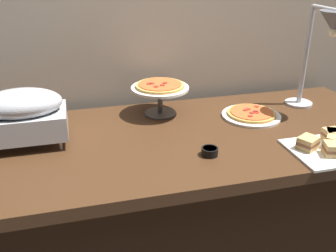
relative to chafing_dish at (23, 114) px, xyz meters
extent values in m
cube|color=tan|center=(0.71, 0.42, 0.30)|extent=(4.40, 0.04, 2.40)
cube|color=#422816|center=(0.71, -0.08, -0.16)|extent=(1.90, 0.84, 0.05)
cube|color=black|center=(0.71, -0.08, -0.54)|extent=(1.75, 0.74, 0.71)
cylinder|color=#B7BABF|center=(0.14, -0.09, -0.12)|extent=(0.01, 0.01, 0.04)
cylinder|color=#B7BABF|center=(0.14, 0.09, -0.12)|extent=(0.01, 0.01, 0.04)
cube|color=#B7BABF|center=(0.00, 0.00, -0.04)|extent=(0.34, 0.22, 0.10)
ellipsoid|color=#B7BABF|center=(0.00, 0.00, 0.04)|extent=(0.32, 0.21, 0.12)
cylinder|color=#B7BABF|center=(1.35, 0.12, -0.13)|extent=(0.14, 0.14, 0.01)
cylinder|color=#B7BABF|center=(1.35, 0.12, 0.12)|extent=(0.02, 0.02, 0.49)
cylinder|color=#B7BABF|center=(1.35, 0.03, 0.36)|extent=(0.02, 0.18, 0.02)
cone|color=#595B60|center=(1.35, -0.05, 0.31)|extent=(0.15, 0.15, 0.10)
sphere|color=#F9EAB2|center=(1.35, -0.05, 0.27)|extent=(0.04, 0.04, 0.04)
cylinder|color=white|center=(1.03, 0.03, -0.13)|extent=(0.29, 0.29, 0.01)
cylinder|color=#C68E42|center=(1.03, 0.03, -0.12)|extent=(0.23, 0.23, 0.01)
cylinder|color=#C65628|center=(1.03, 0.03, -0.11)|extent=(0.21, 0.21, 0.00)
cylinder|color=maroon|center=(1.03, 0.01, -0.11)|extent=(0.02, 0.02, 0.00)
cylinder|color=maroon|center=(1.01, 0.05, -0.11)|extent=(0.02, 0.02, 0.00)
cylinder|color=maroon|center=(1.09, 0.08, -0.11)|extent=(0.02, 0.02, 0.00)
cylinder|color=maroon|center=(1.05, 0.01, -0.11)|extent=(0.02, 0.02, 0.00)
cylinder|color=maroon|center=(1.03, 0.06, -0.11)|extent=(0.02, 0.02, 0.00)
cylinder|color=maroon|center=(1.05, 0.02, -0.11)|extent=(0.02, 0.02, 0.00)
cylinder|color=maroon|center=(1.00, -0.02, -0.11)|extent=(0.02, 0.02, 0.00)
cylinder|color=#595B60|center=(0.61, 0.18, -0.07)|extent=(0.02, 0.02, 0.13)
cylinder|color=#595B60|center=(0.61, 0.18, -0.13)|extent=(0.15, 0.15, 0.01)
cylinder|color=white|center=(0.61, 0.18, 0.00)|extent=(0.28, 0.28, 0.01)
cylinder|color=gold|center=(0.61, 0.18, 0.01)|extent=(0.24, 0.24, 0.01)
cylinder|color=#C65628|center=(0.61, 0.18, 0.02)|extent=(0.21, 0.21, 0.00)
cylinder|color=maroon|center=(0.58, 0.18, 0.02)|extent=(0.02, 0.02, 0.00)
cylinder|color=maroon|center=(0.58, 0.13, 0.02)|extent=(0.02, 0.02, 0.00)
cylinder|color=maroon|center=(0.62, 0.15, 0.02)|extent=(0.02, 0.02, 0.00)
cylinder|color=maroon|center=(0.64, 0.18, 0.02)|extent=(0.02, 0.02, 0.00)
cylinder|color=maroon|center=(0.56, 0.18, 0.02)|extent=(0.02, 0.02, 0.00)
cube|color=white|center=(1.20, -0.38, -0.13)|extent=(0.36, 0.26, 0.01)
cube|color=tan|center=(1.24, -0.31, -0.12)|extent=(0.07, 0.06, 0.02)
cube|color=brown|center=(1.24, -0.31, -0.10)|extent=(0.07, 0.06, 0.01)
cube|color=tan|center=(1.24, -0.31, -0.08)|extent=(0.07, 0.06, 0.02)
cube|color=tan|center=(1.09, -0.35, -0.12)|extent=(0.10, 0.09, 0.02)
cube|color=brown|center=(1.09, -0.35, -0.10)|extent=(0.10, 0.09, 0.01)
cube|color=tan|center=(1.09, -0.35, -0.08)|extent=(0.10, 0.09, 0.02)
cube|color=tan|center=(1.16, -0.42, -0.12)|extent=(0.10, 0.09, 0.02)
cube|color=brown|center=(1.16, -0.42, -0.10)|extent=(0.10, 0.09, 0.01)
cube|color=tan|center=(1.16, -0.42, -0.08)|extent=(0.10, 0.09, 0.02)
cube|color=tan|center=(1.21, -0.37, -0.12)|extent=(0.09, 0.09, 0.02)
cube|color=brown|center=(1.21, -0.37, -0.10)|extent=(0.09, 0.09, 0.01)
cube|color=tan|center=(1.23, -0.32, -0.12)|extent=(0.08, 0.09, 0.02)
cube|color=brown|center=(1.23, -0.32, -0.10)|extent=(0.08, 0.09, 0.01)
cube|color=tan|center=(1.23, -0.32, -0.08)|extent=(0.08, 0.09, 0.02)
cylinder|color=black|center=(0.70, -0.29, -0.12)|extent=(0.07, 0.07, 0.03)
cylinder|color=#562D14|center=(0.70, -0.29, -0.11)|extent=(0.05, 0.05, 0.01)
camera|label=1|loc=(0.22, -1.50, 0.58)|focal=39.99mm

